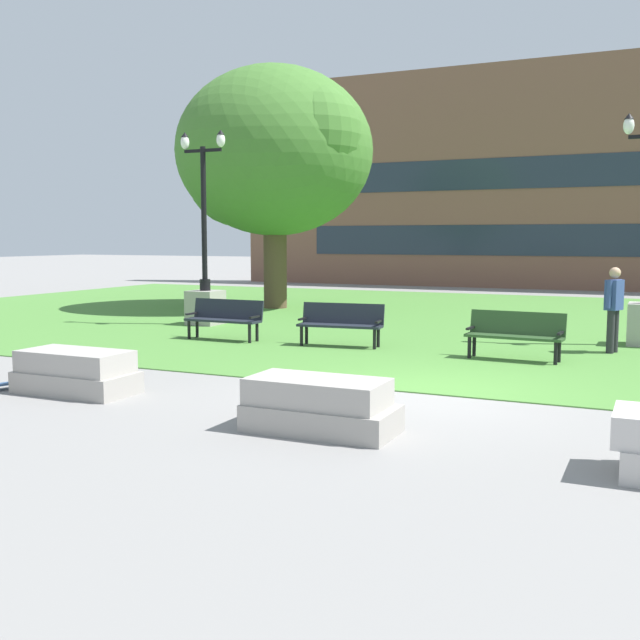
% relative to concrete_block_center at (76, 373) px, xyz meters
% --- Properties ---
extents(ground_plane, '(140.00, 140.00, 0.00)m').
position_rel_concrete_block_center_xyz_m(ground_plane, '(4.74, 2.07, -0.31)').
color(ground_plane, gray).
extents(grass_lawn, '(40.00, 20.00, 0.02)m').
position_rel_concrete_block_center_xyz_m(grass_lawn, '(4.74, 12.07, -0.30)').
color(grass_lawn, '#4C8438').
rests_on(grass_lawn, ground).
extents(concrete_block_center, '(1.80, 0.90, 0.64)m').
position_rel_concrete_block_center_xyz_m(concrete_block_center, '(0.00, 0.00, 0.00)').
color(concrete_block_center, '#9E9991').
rests_on(concrete_block_center, ground).
extents(concrete_block_left, '(1.80, 0.90, 0.64)m').
position_rel_concrete_block_center_xyz_m(concrete_block_left, '(4.23, -0.51, 0.00)').
color(concrete_block_left, '#9E9991').
rests_on(concrete_block_left, ground).
extents(skateboard, '(0.54, 1.03, 0.14)m').
position_rel_concrete_block_center_xyz_m(skateboard, '(-1.20, -0.34, -0.22)').
color(skateboard, '#2D4C75').
rests_on(skateboard, ground).
extents(park_bench_near_left, '(1.85, 0.72, 0.90)m').
position_rel_concrete_block_center_xyz_m(park_bench_near_left, '(1.74, 6.04, 0.23)').
color(park_bench_near_left, '#1E232D').
rests_on(park_bench_near_left, grass_lawn).
extents(park_bench_far_left, '(1.83, 0.64, 0.90)m').
position_rel_concrete_block_center_xyz_m(park_bench_far_left, '(5.42, 5.75, 0.23)').
color(park_bench_far_left, '#284723').
rests_on(park_bench_far_left, grass_lawn).
extents(park_bench_far_right, '(1.81, 0.56, 0.90)m').
position_rel_concrete_block_center_xyz_m(park_bench_far_right, '(-1.04, 5.87, 0.23)').
color(park_bench_far_right, '#1E232D').
rests_on(park_bench_far_right, grass_lawn).
extents(lamp_post_right, '(1.32, 0.80, 5.04)m').
position_rel_concrete_block_center_xyz_m(lamp_post_right, '(-3.09, 8.19, 0.73)').
color(lamp_post_right, gray).
rests_on(lamp_post_right, grass_lawn).
extents(tree_far_right, '(6.65, 6.33, 7.74)m').
position_rel_concrete_block_center_xyz_m(tree_far_right, '(-3.71, 13.17, 4.68)').
color(tree_far_right, brown).
rests_on(tree_far_right, grass_lawn).
extents(person_bystander_near_lawn, '(0.36, 0.62, 1.71)m').
position_rel_concrete_block_center_xyz_m(person_bystander_near_lawn, '(7.04, 7.41, 0.68)').
color(person_bystander_near_lawn, '#28282D').
rests_on(person_bystander_near_lawn, grass_lawn).
extents(building_facade_distant, '(30.91, 1.03, 10.12)m').
position_rel_concrete_block_center_xyz_m(building_facade_distant, '(3.48, 26.57, 4.75)').
color(building_facade_distant, brown).
rests_on(building_facade_distant, ground).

